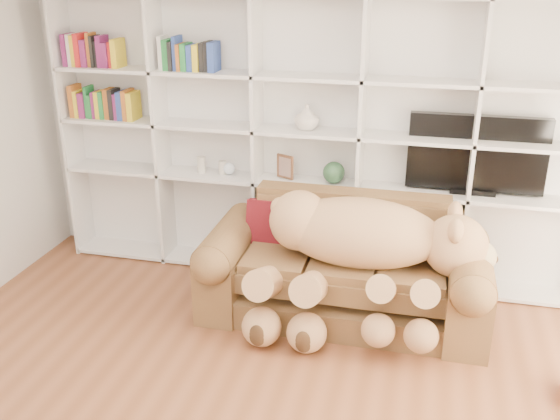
# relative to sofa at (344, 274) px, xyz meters

# --- Properties ---
(wall_back) EXTENTS (5.00, 0.02, 2.70)m
(wall_back) POSITION_rel_sofa_xyz_m (-0.43, 0.82, 1.01)
(wall_back) COLOR silver
(wall_back) RESTS_ON floor
(bookshelf) EXTENTS (4.43, 0.35, 2.40)m
(bookshelf) POSITION_rel_sofa_xyz_m (-0.67, 0.68, 0.96)
(bookshelf) COLOR white
(bookshelf) RESTS_ON floor
(sofa) EXTENTS (2.17, 0.94, 0.91)m
(sofa) POSITION_rel_sofa_xyz_m (0.00, 0.00, 0.00)
(sofa) COLOR brown
(sofa) RESTS_ON floor
(teddy_bear) EXTENTS (1.76, 0.93, 1.02)m
(teddy_bear) POSITION_rel_sofa_xyz_m (0.12, -0.18, 0.31)
(teddy_bear) COLOR tan
(teddy_bear) RESTS_ON sofa
(throw_pillow) EXTENTS (0.37, 0.21, 0.39)m
(throw_pillow) POSITION_rel_sofa_xyz_m (-0.64, 0.15, 0.30)
(throw_pillow) COLOR #570E1B
(throw_pillow) RESTS_ON sofa
(tv) EXTENTS (1.08, 0.18, 0.64)m
(tv) POSITION_rel_sofa_xyz_m (0.93, 0.67, 0.83)
(tv) COLOR black
(tv) RESTS_ON bookshelf
(picture_frame) EXTENTS (0.16, 0.09, 0.21)m
(picture_frame) POSITION_rel_sofa_xyz_m (-0.63, 0.62, 0.63)
(picture_frame) COLOR brown
(picture_frame) RESTS_ON bookshelf
(green_vase) EXTENTS (0.19, 0.19, 0.19)m
(green_vase) POSITION_rel_sofa_xyz_m (-0.20, 0.62, 0.61)
(green_vase) COLOR #2B5333
(green_vase) RESTS_ON bookshelf
(figurine_tall) EXTENTS (0.09, 0.09, 0.15)m
(figurine_tall) POSITION_rel_sofa_xyz_m (-1.39, 0.62, 0.59)
(figurine_tall) COLOR beige
(figurine_tall) RESTS_ON bookshelf
(figurine_short) EXTENTS (0.09, 0.09, 0.12)m
(figurine_short) POSITION_rel_sofa_xyz_m (-1.19, 0.62, 0.58)
(figurine_short) COLOR beige
(figurine_short) RESTS_ON bookshelf
(snow_globe) EXTENTS (0.10, 0.10, 0.10)m
(snow_globe) POSITION_rel_sofa_xyz_m (-1.13, 0.62, 0.58)
(snow_globe) COLOR white
(snow_globe) RESTS_ON bookshelf
(shelf_vase) EXTENTS (0.21, 0.21, 0.21)m
(shelf_vase) POSITION_rel_sofa_xyz_m (-0.44, 0.62, 1.08)
(shelf_vase) COLOR beige
(shelf_vase) RESTS_ON bookshelf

